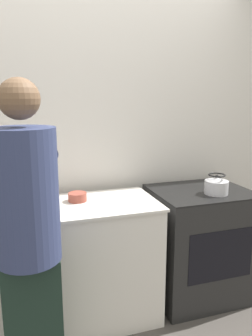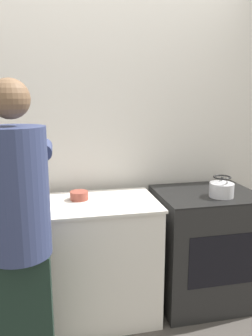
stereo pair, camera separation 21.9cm
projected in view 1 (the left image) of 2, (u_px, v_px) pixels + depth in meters
The scene contains 8 objects.
wall_back at pixel (89, 136), 2.57m from camera, with size 8.00×0.05×2.60m.
counter at pixel (47, 269), 2.25m from camera, with size 1.57×0.58×0.88m.
oven at pixel (199, 243), 2.64m from camera, with size 0.75×0.62×0.89m.
person at pixel (28, 235), 1.64m from camera, with size 0.36×0.60×1.69m.
cutting_board at pixel (17, 210), 2.09m from camera, with size 0.35×0.25×0.02m.
knife at pixel (20, 209), 2.08m from camera, with size 0.21×0.07×0.01m.
kettle at pixel (216, 186), 2.44m from camera, with size 0.18×0.18×0.15m.
bowl_prep at pixel (77, 197), 2.29m from camera, with size 0.13×0.13×0.06m.
Camera 1 is at (-0.52, -1.84, 1.60)m, focal length 35.00 mm.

